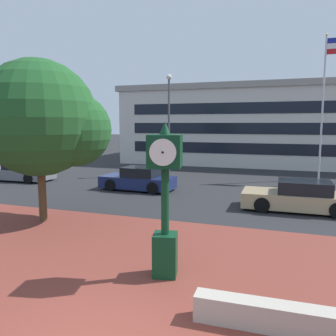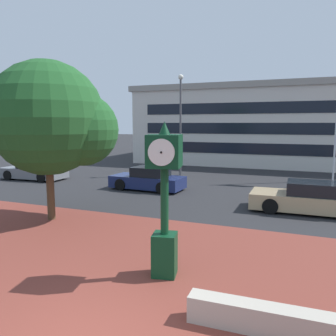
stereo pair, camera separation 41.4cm
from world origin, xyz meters
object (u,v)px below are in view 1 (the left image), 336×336
plaza_tree (46,121)px  car_street_far (138,180)px  civic_building (296,125)px  car_street_near (299,197)px  flagpole_primary (327,94)px  street_lamp_post (169,115)px  street_clock (165,194)px  car_street_mid (20,172)px

plaza_tree → car_street_far: 7.37m
civic_building → plaza_tree: bearing=-110.1°
car_street_near → flagpole_primary: size_ratio=0.50×
car_street_far → civic_building: civic_building is taller
civic_building → street_lamp_post: size_ratio=4.47×
flagpole_primary → street_lamp_post: size_ratio=1.31×
street_clock → civic_building: size_ratio=0.12×
street_clock → car_street_mid: 16.85m
street_clock → flagpole_primary: 17.71m
civic_building → street_lamp_post: 15.68m
car_street_far → civic_building: size_ratio=0.13×
civic_building → street_clock: bearing=-97.2°
street_clock → flagpole_primary: flagpole_primary is taller
car_street_mid → street_clock: bearing=-129.3°
street_clock → civic_building: civic_building is taller
car_street_mid → car_street_far: same height
street_clock → car_street_mid: (-13.47, 10.03, -1.44)m
plaza_tree → flagpole_primary: bearing=51.9°
car_street_mid → car_street_far: size_ratio=1.06×
flagpole_primary → civic_building: flagpole_primary is taller
street_clock → flagpole_primary: size_ratio=0.40×
street_clock → car_street_far: size_ratio=0.90×
car_street_far → street_clock: bearing=-150.7°
plaza_tree → car_street_far: bearing=83.9°
car_street_near → car_street_far: (-8.26, 1.93, -0.00)m
street_clock → car_street_near: (3.29, 7.69, -1.44)m
car_street_near → street_lamp_post: bearing=47.5°
car_street_near → street_lamp_post: street_lamp_post is taller
street_lamp_post → civic_building: bearing=56.3°
car_street_mid → civic_building: size_ratio=0.14×
flagpole_primary → street_lamp_post: (-10.11, -1.37, -1.26)m
street_clock → civic_building: 28.54m
street_clock → flagpole_primary: bearing=61.2°
car_street_near → civic_building: civic_building is taller
street_clock → car_street_far: street_clock is taller
car_street_near → street_clock: bearing=156.3°
plaza_tree → car_street_mid: bearing=138.0°
car_street_mid → flagpole_primary: flagpole_primary is taller
street_clock → street_lamp_post: (-5.11, 15.25, 2.24)m
plaza_tree → street_lamp_post: (0.56, 12.24, 0.50)m
car_street_far → street_lamp_post: bearing=3.4°
flagpole_primary → car_street_near: bearing=-100.8°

